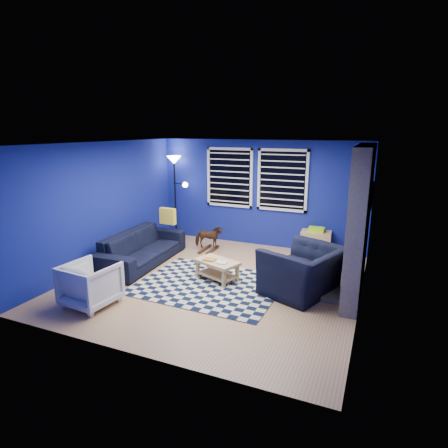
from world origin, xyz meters
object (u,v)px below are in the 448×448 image
at_px(floor_lamp, 175,171).
at_px(sofa, 142,248).
at_px(tv, 369,198).
at_px(rocking_horse, 209,237).
at_px(cabinet, 316,243).
at_px(armchair_big, 303,271).
at_px(armchair_bent, 91,284).
at_px(coffee_table, 217,266).

bearing_deg(floor_lamp, sofa, -81.42).
distance_m(tv, rocking_horse, 3.53).
distance_m(sofa, cabinet, 3.79).
xyz_separation_m(sofa, rocking_horse, (0.94, 1.26, -0.00)).
bearing_deg(floor_lamp, tv, -3.08).
xyz_separation_m(armchair_big, cabinet, (-0.14, 2.13, -0.13)).
distance_m(armchair_big, floor_lamp, 4.45).
bearing_deg(armchair_big, armchair_bent, -38.66).
bearing_deg(tv, armchair_big, -115.22).
height_order(tv, sofa, tv).
xyz_separation_m(armchair_bent, coffee_table, (1.43, 1.70, -0.07)).
height_order(coffee_table, cabinet, cabinet).
height_order(sofa, coffee_table, sofa).
bearing_deg(rocking_horse, cabinet, -97.86).
bearing_deg(sofa, armchair_big, -96.08).
bearing_deg(armchair_bent, tv, -131.89).
bearing_deg(armchair_big, floor_lamp, -98.84).
bearing_deg(cabinet, sofa, -153.59).
xyz_separation_m(tv, floor_lamp, (-4.57, 0.25, 0.31)).
xyz_separation_m(coffee_table, cabinet, (1.43, 2.18, 0.00)).
xyz_separation_m(armchair_bent, floor_lamp, (-0.68, 3.88, 1.36)).
height_order(tv, armchair_big, tv).
bearing_deg(sofa, tv, -71.34).
height_order(armchair_big, armchair_bent, armchair_big).
bearing_deg(coffee_table, floor_lamp, 134.12).
bearing_deg(cabinet, coffee_table, -127.73).
relative_size(tv, armchair_big, 0.80).
distance_m(rocking_horse, floor_lamp, 1.98).
relative_size(coffee_table, cabinet, 1.34).
relative_size(armchair_bent, floor_lamp, 0.37).
distance_m(armchair_big, armchair_bent, 3.48).
xyz_separation_m(armchair_bent, cabinet, (2.86, 3.88, -0.07)).
height_order(armchair_bent, rocking_horse, armchair_bent).
distance_m(armchair_bent, coffee_table, 2.22).
bearing_deg(floor_lamp, armchair_big, -30.00).
xyz_separation_m(sofa, armchair_big, (3.39, -0.18, 0.07)).
height_order(armchair_bent, coffee_table, armchair_bent).
distance_m(coffee_table, floor_lamp, 3.36).
height_order(armchair_bent, cabinet, armchair_bent).
distance_m(tv, cabinet, 1.54).
relative_size(armchair_big, rocking_horse, 2.03).
distance_m(armchair_bent, rocking_horse, 3.24).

